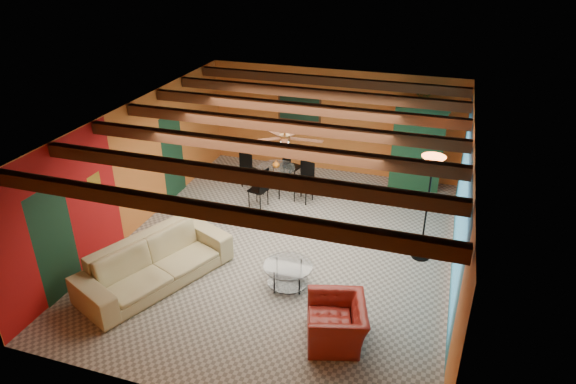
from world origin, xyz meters
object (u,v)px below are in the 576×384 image
(sofa, at_px, (155,263))
(armoire, at_px, (418,148))
(armchair, at_px, (337,322))
(potted_plant, at_px, (424,98))
(floor_lamp, at_px, (427,209))
(vase, at_px, (276,153))
(dining_table, at_px, (276,175))
(coffee_table, at_px, (288,275))

(sofa, bearing_deg, armoire, -12.64)
(armchair, height_order, potted_plant, potted_plant)
(sofa, distance_m, armoire, 6.87)
(floor_lamp, bearing_deg, armchair, -111.20)
(armoire, xyz_separation_m, vase, (-3.15, -1.49, 0.04))
(sofa, bearing_deg, armchair, -73.87)
(vase, bearing_deg, floor_lamp, -25.85)
(floor_lamp, bearing_deg, potted_plant, 97.85)
(dining_table, relative_size, vase, 10.25)
(sofa, distance_m, floor_lamp, 5.09)
(potted_plant, bearing_deg, dining_table, -154.68)
(sofa, distance_m, dining_table, 4.12)
(vase, bearing_deg, potted_plant, 25.32)
(sofa, xyz_separation_m, coffee_table, (2.31, 0.60, -0.18))
(sofa, relative_size, floor_lamp, 1.30)
(potted_plant, distance_m, vase, 3.69)
(coffee_table, bearing_deg, sofa, -165.48)
(dining_table, distance_m, floor_lamp, 4.03)
(sofa, distance_m, vase, 4.17)
(dining_table, xyz_separation_m, potted_plant, (3.15, 1.49, 1.79))
(coffee_table, bearing_deg, potted_plant, 70.39)
(armchair, distance_m, vase, 5.19)
(armchair, distance_m, coffee_table, 1.55)
(dining_table, bearing_deg, floor_lamp, -25.85)
(sofa, xyz_separation_m, armchair, (3.44, -0.46, -0.08))
(potted_plant, bearing_deg, armchair, -95.91)
(sofa, xyz_separation_m, vase, (0.92, 4.02, 0.64))
(floor_lamp, distance_m, potted_plant, 3.47)
(armchair, height_order, vase, vase)
(dining_table, bearing_deg, potted_plant, 25.32)
(sofa, bearing_deg, coffee_table, -51.71)
(armoire, bearing_deg, potted_plant, 0.00)
(coffee_table, distance_m, potted_plant, 5.60)
(sofa, height_order, floor_lamp, floor_lamp)
(sofa, height_order, dining_table, dining_table)
(sofa, relative_size, armchair, 2.74)
(armchair, distance_m, potted_plant, 6.30)
(coffee_table, height_order, floor_lamp, floor_lamp)
(coffee_table, relative_size, potted_plant, 1.84)
(armchair, relative_size, vase, 5.66)
(dining_table, relative_size, floor_lamp, 0.86)
(potted_plant, bearing_deg, vase, -154.68)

